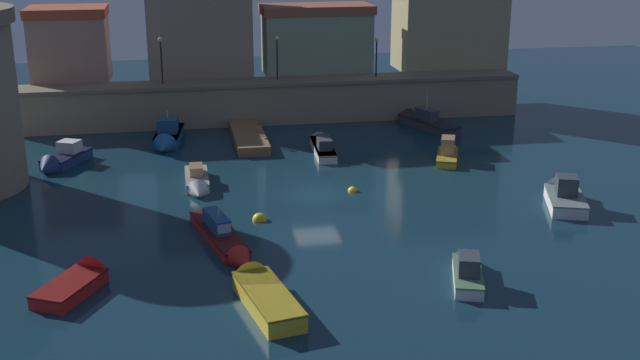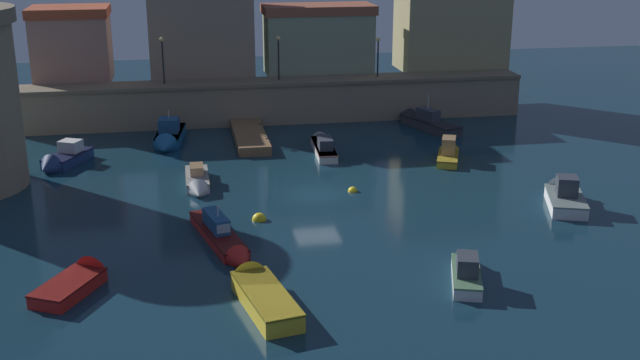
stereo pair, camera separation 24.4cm
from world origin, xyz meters
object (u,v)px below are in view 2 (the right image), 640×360
quay_lamp_0 (163,53)px  moored_boat_4 (62,159)px  moored_boat_3 (197,182)px  mooring_buoy_1 (353,191)px  quay_lamp_1 (278,51)px  moored_boat_7 (259,291)px  moored_boat_1 (449,152)px  moored_boat_0 (322,145)px  quay_lamp_2 (378,50)px  moored_boat_10 (79,280)px  moored_boat_6 (564,195)px  moored_boat_8 (168,137)px  moored_boat_5 (423,121)px  moored_boat_2 (224,239)px  mooring_buoy_0 (259,220)px  moored_boat_9 (466,269)px

quay_lamp_0 → moored_boat_4: quay_lamp_0 is taller
moored_boat_3 → mooring_buoy_1: 8.90m
quay_lamp_1 → moored_boat_7: (-4.69, -29.88, -4.95)m
quay_lamp_0 → moored_boat_1: quay_lamp_0 is taller
moored_boat_0 → mooring_buoy_1: size_ratio=12.28×
quay_lamp_2 → moored_boat_10: quay_lamp_2 is taller
moored_boat_10 → quay_lamp_1: bearing=4.4°
quay_lamp_0 → moored_boat_6: bearing=-45.0°
quay_lamp_2 → moored_boat_4: bearing=-157.5°
moored_boat_8 → moored_boat_5: bearing=101.9°
quay_lamp_1 → moored_boat_2: quay_lamp_1 is taller
moored_boat_7 → mooring_buoy_1: (6.62, 12.61, -0.41)m
moored_boat_6 → mooring_buoy_1: (-10.82, 3.95, -0.48)m
moored_boat_4 → mooring_buoy_1: (16.78, -7.94, -0.43)m
moored_boat_0 → moored_boat_4: bearing=95.9°
moored_boat_6 → moored_boat_10: (-24.70, -6.12, -0.17)m
quay_lamp_1 → moored_boat_3: quay_lamp_1 is taller
moored_boat_0 → moored_boat_6: moored_boat_6 is taller
quay_lamp_2 → mooring_buoy_0: (-11.38, -20.85, -5.20)m
quay_lamp_1 → moored_boat_5: (10.20, -3.70, -4.90)m
moored_boat_1 → mooring_buoy_0: 15.87m
moored_boat_3 → mooring_buoy_1: (8.62, -2.21, -0.35)m
mooring_buoy_0 → mooring_buoy_1: mooring_buoy_0 is taller
quay_lamp_2 → moored_boat_3: quay_lamp_2 is taller
moored_boat_1 → moored_boat_7: size_ratio=0.75×
moored_boat_7 → quay_lamp_1: bearing=-20.5°
quay_lamp_0 → mooring_buoy_1: (10.42, -17.27, -5.45)m
moored_boat_4 → moored_boat_0: bearing=118.3°
moored_boat_7 → moored_boat_10: 7.69m
moored_boat_8 → mooring_buoy_0: moored_boat_8 is taller
moored_boat_7 → moored_boat_8: bearing=-3.1°
moored_boat_5 → moored_boat_10: size_ratio=1.55×
moored_boat_3 → moored_boat_10: (-5.27, -12.28, -0.03)m
moored_boat_6 → moored_boat_8: 26.42m
moored_boat_2 → moored_boat_9: 11.32m
moored_boat_1 → moored_boat_3: moored_boat_1 is taller
moored_boat_0 → mooring_buoy_1: 8.69m
quay_lamp_1 → mooring_buoy_0: size_ratio=4.43×
moored_boat_8 → moored_boat_9: (12.55, -24.08, -0.06)m
moored_boat_3 → moored_boat_4: 9.98m
quay_lamp_2 → moored_boat_6: 22.33m
moored_boat_2 → moored_boat_7: bearing=-3.3°
moored_boat_4 → moored_boat_1: bearing=109.5°
quay_lamp_2 → moored_boat_8: bearing=-161.7°
moored_boat_5 → moored_boat_0: bearing=100.2°
mooring_buoy_0 → moored_boat_5: bearing=50.9°
moored_boat_0 → moored_boat_5: 9.74m
moored_boat_1 → moored_boat_9: size_ratio=0.99×
moored_boat_1 → quay_lamp_1: bearing=59.4°
moored_boat_3 → moored_boat_10: 13.36m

